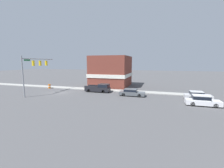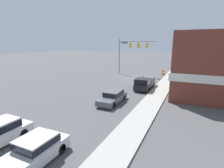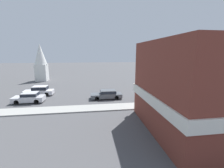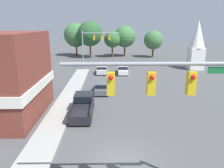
{
  "view_description": "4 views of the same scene",
  "coord_description": "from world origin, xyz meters",
  "px_view_note": "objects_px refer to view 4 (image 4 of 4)",
  "views": [
    {
      "loc": [
        26.66,
        20.09,
        6.38
      ],
      "look_at": [
        -0.77,
        11.57,
        2.27
      ],
      "focal_mm": 24.0,
      "sensor_mm": 36.0,
      "label": 1
    },
    {
      "loc": [
        -9.64,
        32.88,
        6.76
      ],
      "look_at": [
        -0.39,
        13.04,
        1.61
      ],
      "focal_mm": 28.0,
      "sensor_mm": 36.0,
      "label": 2
    },
    {
      "loc": [
        -24.26,
        17.69,
        6.98
      ],
      "look_at": [
        -0.42,
        14.3,
        2.1
      ],
      "focal_mm": 24.0,
      "sensor_mm": 36.0,
      "label": 3
    },
    {
      "loc": [
        -0.77,
        -12.81,
        8.8
      ],
      "look_at": [
        -0.26,
        13.38,
        1.61
      ],
      "focal_mm": 35.0,
      "sensor_mm": 36.0,
      "label": 4
    }
  ],
  "objects_px": {
    "car_lead": "(102,87)",
    "car_oncoming": "(123,69)",
    "car_second_ahead": "(102,69)",
    "pickup_truck_parked": "(83,105)"
  },
  "relations": [
    {
      "from": "car_lead",
      "to": "car_second_ahead",
      "type": "distance_m",
      "value": 11.4
    },
    {
      "from": "car_oncoming",
      "to": "pickup_truck_parked",
      "type": "xyz_separation_m",
      "value": [
        -5.23,
        -18.5,
        0.07
      ]
    },
    {
      "from": "car_oncoming",
      "to": "car_second_ahead",
      "type": "bearing_deg",
      "value": -3.26
    },
    {
      "from": "car_oncoming",
      "to": "pickup_truck_parked",
      "type": "bearing_deg",
      "value": 74.22
    },
    {
      "from": "car_oncoming",
      "to": "car_lead",
      "type": "bearing_deg",
      "value": 72.76
    },
    {
      "from": "car_oncoming",
      "to": "car_second_ahead",
      "type": "height_order",
      "value": "car_oncoming"
    },
    {
      "from": "car_oncoming",
      "to": "pickup_truck_parked",
      "type": "relative_size",
      "value": 0.87
    },
    {
      "from": "car_lead",
      "to": "pickup_truck_parked",
      "type": "distance_m",
      "value": 7.53
    },
    {
      "from": "car_lead",
      "to": "car_oncoming",
      "type": "relative_size",
      "value": 1.03
    },
    {
      "from": "car_lead",
      "to": "pickup_truck_parked",
      "type": "height_order",
      "value": "pickup_truck_parked"
    }
  ]
}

